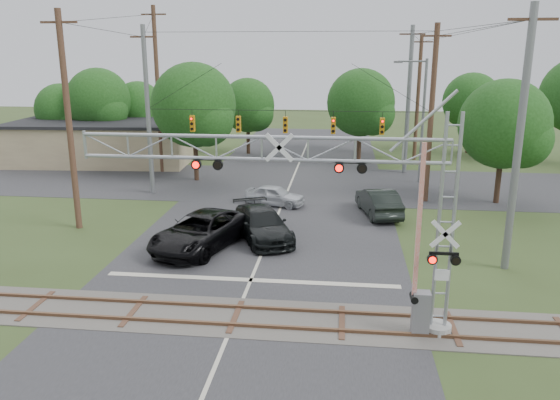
# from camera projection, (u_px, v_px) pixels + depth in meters

# --- Properties ---
(ground) EXTENTS (160.00, 160.00, 0.00)m
(ground) POSITION_uv_depth(u_px,v_px,m) (224.00, 345.00, 18.70)
(ground) COLOR #35431F
(ground) RESTS_ON ground
(road_main) EXTENTS (14.00, 90.00, 0.02)m
(road_main) POSITION_uv_depth(u_px,v_px,m) (265.00, 246.00, 28.28)
(road_main) COLOR #2C2C2F
(road_main) RESTS_ON ground
(road_cross) EXTENTS (90.00, 12.00, 0.02)m
(road_cross) POSITION_uv_depth(u_px,v_px,m) (291.00, 183.00, 41.71)
(road_cross) COLOR #2C2C2F
(road_cross) RESTS_ON ground
(railroad_track) EXTENTS (90.00, 3.20, 0.17)m
(railroad_track) POSITION_uv_depth(u_px,v_px,m) (236.00, 317.00, 20.61)
(railroad_track) COLOR #504C45
(railroad_track) RESTS_ON ground
(crossing_gantry) EXTENTS (13.16, 1.00, 7.86)m
(crossing_gantry) POSITION_uv_depth(u_px,v_px,m) (333.00, 197.00, 18.58)
(crossing_gantry) COLOR gray
(crossing_gantry) RESTS_ON ground
(traffic_signal_span) EXTENTS (19.34, 0.36, 11.50)m
(traffic_signal_span) POSITION_uv_depth(u_px,v_px,m) (299.00, 116.00, 36.30)
(traffic_signal_span) COLOR slate
(traffic_signal_span) RESTS_ON ground
(pickup_black) EXTENTS (4.84, 7.06, 1.79)m
(pickup_black) POSITION_uv_depth(u_px,v_px,m) (201.00, 231.00, 27.75)
(pickup_black) COLOR black
(pickup_black) RESTS_ON ground
(car_dark) EXTENTS (4.41, 6.10, 1.64)m
(car_dark) POSITION_uv_depth(u_px,v_px,m) (262.00, 224.00, 29.15)
(car_dark) COLOR black
(car_dark) RESTS_ON ground
(sedan_silver) EXTENTS (4.19, 2.57, 1.33)m
(sedan_silver) POSITION_uv_depth(u_px,v_px,m) (275.00, 195.00, 35.65)
(sedan_silver) COLOR #B0B3B8
(sedan_silver) RESTS_ON ground
(suv_dark) EXTENTS (2.80, 5.33, 1.67)m
(suv_dark) POSITION_uv_depth(u_px,v_px,m) (378.00, 202.00, 33.47)
(suv_dark) COLOR black
(suv_dark) RESTS_ON ground
(commercial_building) EXTENTS (16.56, 9.25, 3.74)m
(commercial_building) POSITION_uv_depth(u_px,v_px,m) (103.00, 142.00, 49.43)
(commercial_building) COLOR gray
(commercial_building) RESTS_ON ground
(streetlight) EXTENTS (2.48, 0.26, 9.28)m
(streetlight) POSITION_uv_depth(u_px,v_px,m) (421.00, 115.00, 40.77)
(streetlight) COLOR slate
(streetlight) RESTS_ON ground
(utility_poles) EXTENTS (24.66, 27.14, 13.29)m
(utility_poles) POSITION_uv_depth(u_px,v_px,m) (308.00, 105.00, 38.30)
(utility_poles) COLOR #473021
(utility_poles) RESTS_ON ground
(treeline) EXTENTS (53.01, 24.90, 9.44)m
(treeline) POSITION_uv_depth(u_px,v_px,m) (321.00, 104.00, 48.03)
(treeline) COLOR #362418
(treeline) RESTS_ON ground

